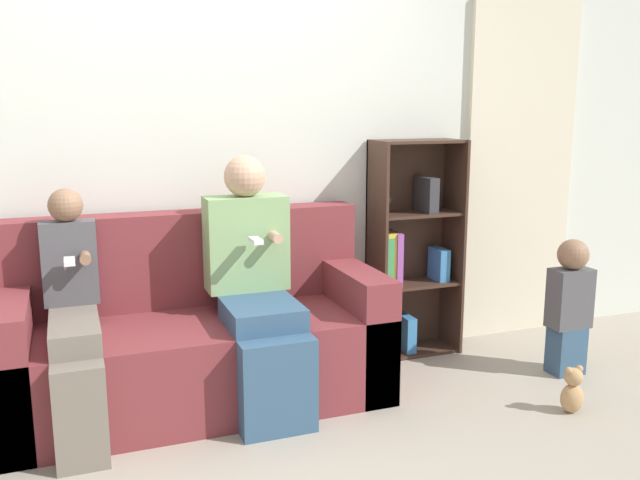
# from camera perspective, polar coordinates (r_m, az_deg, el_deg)

# --- Properties ---
(ground_plane) EXTENTS (14.00, 14.00, 0.00)m
(ground_plane) POSITION_cam_1_polar(r_m,az_deg,el_deg) (3.33, -6.89, -16.38)
(ground_plane) COLOR #9E9384
(back_wall) EXTENTS (10.00, 0.06, 2.55)m
(back_wall) POSITION_cam_1_polar(r_m,az_deg,el_deg) (3.88, -10.67, 7.12)
(back_wall) COLOR silver
(back_wall) RESTS_ON ground_plane
(curtain_panel) EXTENTS (0.81, 0.04, 2.21)m
(curtain_panel) POSITION_cam_1_polar(r_m,az_deg,el_deg) (4.73, 16.45, 5.53)
(curtain_panel) COLOR beige
(curtain_panel) RESTS_ON ground_plane
(couch) EXTENTS (1.95, 0.80, 0.98)m
(couch) POSITION_cam_1_polar(r_m,az_deg,el_deg) (3.63, -10.44, -8.34)
(couch) COLOR maroon
(couch) RESTS_ON ground_plane
(adult_seated) EXTENTS (0.43, 0.72, 1.29)m
(adult_seated) POSITION_cam_1_polar(r_m,az_deg,el_deg) (3.47, -5.43, -3.22)
(adult_seated) COLOR #335170
(adult_seated) RESTS_ON ground_plane
(child_seated) EXTENTS (0.26, 0.73, 1.15)m
(child_seated) POSITION_cam_1_polar(r_m,az_deg,el_deg) (3.35, -20.03, -6.19)
(child_seated) COLOR #70665B
(child_seated) RESTS_ON ground_plane
(toddler_standing) EXTENTS (0.24, 0.18, 0.80)m
(toddler_standing) POSITION_cam_1_polar(r_m,az_deg,el_deg) (4.17, 20.26, -5.12)
(toddler_standing) COLOR #335170
(toddler_standing) RESTS_ON ground_plane
(bookshelf) EXTENTS (0.55, 0.28, 1.34)m
(bookshelf) POSITION_cam_1_polar(r_m,az_deg,el_deg) (4.26, 7.55, -0.96)
(bookshelf) COLOR #3D281E
(bookshelf) RESTS_ON ground_plane
(teddy_bear) EXTENTS (0.12, 0.10, 0.25)m
(teddy_bear) POSITION_cam_1_polar(r_m,az_deg,el_deg) (3.75, 20.49, -11.81)
(teddy_bear) COLOR tan
(teddy_bear) RESTS_ON ground_plane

